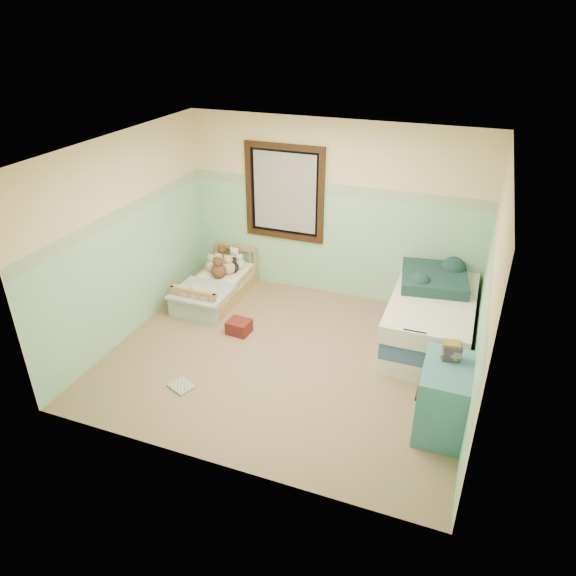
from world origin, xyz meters
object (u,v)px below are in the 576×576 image
at_px(red_pillow, 239,327).
at_px(twin_bed_frame, 429,333).
at_px(floor_book, 181,386).
at_px(plush_floor_tan, 178,298).
at_px(dresser, 444,398).
at_px(plush_floor_cream, 197,302).
at_px(toddler_bed_frame, 218,292).

bearing_deg(red_pillow, twin_bed_frame, 16.50).
xyz_separation_m(red_pillow, floor_book, (-0.13, -1.24, -0.08)).
xyz_separation_m(plush_floor_tan, dresser, (3.74, -1.23, 0.26)).
bearing_deg(plush_floor_cream, red_pillow, -21.95).
distance_m(toddler_bed_frame, red_pillow, 1.02).
bearing_deg(plush_floor_cream, plush_floor_tan, 174.99).
relative_size(twin_bed_frame, dresser, 2.52).
xyz_separation_m(plush_floor_cream, plush_floor_tan, (-0.32, 0.03, -0.02)).
bearing_deg(floor_book, plush_floor_tan, 145.04).
height_order(plush_floor_tan, dresser, dresser).
bearing_deg(plush_floor_cream, toddler_bed_frame, 78.35).
bearing_deg(toddler_bed_frame, plush_floor_cream, -101.65).
distance_m(red_pillow, floor_book, 1.25).
height_order(plush_floor_tan, floor_book, plush_floor_tan).
bearing_deg(floor_book, toddler_bed_frame, 129.26).
xyz_separation_m(twin_bed_frame, floor_book, (-2.45, -1.93, -0.10)).
bearing_deg(floor_book, dresser, 30.62).
xyz_separation_m(plush_floor_cream, red_pillow, (0.79, -0.32, -0.04)).
bearing_deg(plush_floor_tan, toddler_bed_frame, 44.48).
distance_m(twin_bed_frame, floor_book, 3.12).
xyz_separation_m(toddler_bed_frame, floor_book, (0.57, -1.99, -0.08)).
bearing_deg(twin_bed_frame, red_pillow, -163.50).
relative_size(plush_floor_tan, twin_bed_frame, 0.12).
xyz_separation_m(plush_floor_tan, floor_book, (0.98, -1.58, -0.10)).
bearing_deg(twin_bed_frame, plush_floor_cream, -173.19).
bearing_deg(twin_bed_frame, plush_floor_tan, -174.29).
height_order(toddler_bed_frame, plush_floor_tan, plush_floor_tan).
distance_m(plush_floor_tan, floor_book, 1.87).
bearing_deg(red_pillow, plush_floor_tan, 162.71).
xyz_separation_m(plush_floor_tan, twin_bed_frame, (3.43, 0.34, -0.00)).
height_order(twin_bed_frame, red_pillow, twin_bed_frame).
bearing_deg(toddler_bed_frame, red_pillow, -47.06).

